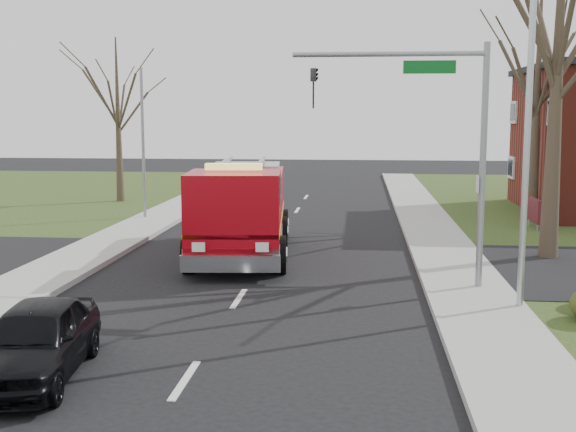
{
  "coord_description": "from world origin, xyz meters",
  "views": [
    {
      "loc": [
        3.17,
        -18.54,
        4.89
      ],
      "look_at": [
        1.14,
        1.82,
        2.0
      ],
      "focal_mm": 45.0,
      "sensor_mm": 36.0,
      "label": 1
    }
  ],
  "objects": [
    {
      "name": "fire_engine",
      "position": [
        -0.9,
        5.82,
        1.54
      ],
      "size": [
        3.85,
        8.68,
        3.4
      ],
      "rotation": [
        0.0,
        0.0,
        0.09
      ],
      "color": "#A10711",
      "rests_on": "ground"
    },
    {
      "name": "utility_pole_far",
      "position": [
        -6.8,
        14.0,
        3.5
      ],
      "size": [
        0.14,
        0.14,
        7.0
      ],
      "primitive_type": "cylinder",
      "color": "gray",
      "rests_on": "ground"
    },
    {
      "name": "streetlight_pole",
      "position": [
        7.14,
        -0.5,
        4.55
      ],
      "size": [
        1.48,
        0.16,
        8.4
      ],
      "color": "#B7BABF",
      "rests_on": "ground"
    },
    {
      "name": "sidewalk_right",
      "position": [
        6.2,
        0.0,
        0.07
      ],
      "size": [
        2.4,
        80.0,
        0.15
      ],
      "primitive_type": "cube",
      "color": "#999994",
      "rests_on": "ground"
    },
    {
      "name": "bare_tree_near",
      "position": [
        9.5,
        6.0,
        7.41
      ],
      "size": [
        6.0,
        6.0,
        12.0
      ],
      "color": "#392E21",
      "rests_on": "ground"
    },
    {
      "name": "bare_tree_far",
      "position": [
        11.0,
        15.0,
        6.49
      ],
      "size": [
        5.25,
        5.25,
        10.5
      ],
      "color": "#392E21",
      "rests_on": "ground"
    },
    {
      "name": "health_center_sign",
      "position": [
        10.5,
        12.5,
        0.88
      ],
      "size": [
        0.12,
        2.0,
        1.4
      ],
      "color": "#52131C",
      "rests_on": "ground"
    },
    {
      "name": "bare_tree_left",
      "position": [
        -10.0,
        20.0,
        5.56
      ],
      "size": [
        4.5,
        4.5,
        9.0
      ],
      "color": "#392E21",
      "rests_on": "ground"
    },
    {
      "name": "parked_car_maroon",
      "position": [
        -2.8,
        -6.1,
        0.72
      ],
      "size": [
        2.18,
        4.38,
        1.43
      ],
      "primitive_type": "imported",
      "rotation": [
        0.0,
        0.0,
        0.12
      ],
      "color": "black",
      "rests_on": "ground"
    },
    {
      "name": "sidewalk_left",
      "position": [
        -6.2,
        0.0,
        0.07
      ],
      "size": [
        2.4,
        80.0,
        0.15
      ],
      "primitive_type": "cube",
      "color": "#999994",
      "rests_on": "ground"
    },
    {
      "name": "ground",
      "position": [
        0.0,
        0.0,
        0.0
      ],
      "size": [
        120.0,
        120.0,
        0.0
      ],
      "primitive_type": "plane",
      "color": "black",
      "rests_on": "ground"
    },
    {
      "name": "traffic_signal_mast",
      "position": [
        5.21,
        1.5,
        4.71
      ],
      "size": [
        5.29,
        0.18,
        6.8
      ],
      "color": "gray",
      "rests_on": "ground"
    }
  ]
}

